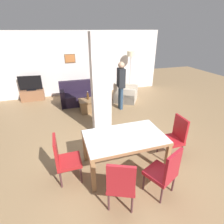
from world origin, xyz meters
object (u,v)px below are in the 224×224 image
at_px(dining_chair_near_left, 121,183).
at_px(sofa, 84,95).
at_px(dining_table, 125,142).
at_px(dining_chair_head_right, 175,136).
at_px(dining_chair_head_left, 64,158).
at_px(dining_chair_near_right, 165,171).
at_px(coffee_table, 89,106).
at_px(tv_stand, 33,95).
at_px(tv_screen, 30,83).
at_px(bottle, 88,96).
at_px(floor_lamp, 131,58).
at_px(standing_person, 121,83).
at_px(armchair, 125,94).

height_order(dining_chair_near_left, sofa, dining_chair_near_left).
xyz_separation_m(dining_table, dining_chair_head_right, (1.23, 0.00, -0.09)).
distance_m(dining_chair_head_right, dining_chair_near_left, 1.86).
bearing_deg(dining_chair_near_left, dining_chair_head_left, 157.44).
xyz_separation_m(dining_chair_head_right, dining_chair_near_right, (-0.83, -0.88, 0.00)).
distance_m(dining_table, coffee_table, 3.05).
height_order(tv_stand, tv_screen, tv_screen).
bearing_deg(sofa, coffee_table, 91.16).
xyz_separation_m(dining_table, tv_screen, (-2.24, 4.87, 0.11)).
relative_size(dining_chair_head_left, dining_chair_near_right, 1.00).
xyz_separation_m(dining_table, dining_chair_near_left, (-0.40, -0.89, -0.09)).
bearing_deg(dining_table, bottle, 93.73).
bearing_deg(dining_chair_head_right, floor_lamp, -10.66).
height_order(dining_chair_near_left, bottle, dining_chair_near_left).
xyz_separation_m(coffee_table, floor_lamp, (2.33, 1.70, 1.34)).
xyz_separation_m(dining_table, standing_person, (1.00, 2.94, 0.38)).
height_order(dining_chair_head_right, bottle, dining_chair_head_right).
xyz_separation_m(sofa, standing_person, (1.22, -1.02, 0.71)).
height_order(dining_chair_head_left, bottle, dining_chair_head_left).
relative_size(sofa, bottle, 6.22).
distance_m(coffee_table, bottle, 0.34).
height_order(dining_chair_head_left, tv_stand, dining_chair_head_left).
bearing_deg(armchair, standing_person, 0.11).
bearing_deg(tv_screen, armchair, 166.82).
bearing_deg(tv_screen, standing_person, 154.76).
relative_size(coffee_table, tv_stand, 0.72).
bearing_deg(coffee_table, armchair, 19.98).
distance_m(armchair, bottle, 1.75).
bearing_deg(dining_chair_near_left, tv_stand, 132.03).
relative_size(tv_screen, standing_person, 0.52).
distance_m(tv_screen, standing_person, 3.78).
relative_size(bottle, tv_stand, 0.32).
xyz_separation_m(floor_lamp, standing_person, (-1.12, -1.78, -0.57)).
distance_m(dining_chair_near_right, armchair, 4.62).
distance_m(dining_chair_head_left, coffee_table, 3.20).
xyz_separation_m(dining_chair_head_left, coffee_table, (1.03, 3.02, -0.30)).
relative_size(dining_chair_near_left, floor_lamp, 0.53).
bearing_deg(bottle, dining_chair_near_left, -92.89).
xyz_separation_m(dining_chair_head_left, tv_screen, (-1.00, 4.87, 0.20)).
distance_m(dining_table, dining_chair_head_left, 1.24).
height_order(floor_lamp, standing_person, floor_lamp).
height_order(dining_chair_head_left, armchair, dining_chair_head_left).
bearing_deg(bottle, dining_chair_head_left, -108.50).
bearing_deg(tv_stand, floor_lamp, -2.06).
relative_size(dining_table, floor_lamp, 0.88).
bearing_deg(dining_chair_head_left, standing_person, 142.77).
bearing_deg(sofa, dining_chair_head_left, 75.71).
xyz_separation_m(dining_chair_near_right, armchair, (1.04, 4.50, -0.24)).
height_order(dining_chair_near_left, armchair, dining_chair_near_left).
bearing_deg(armchair, dining_chair_near_right, 20.28).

